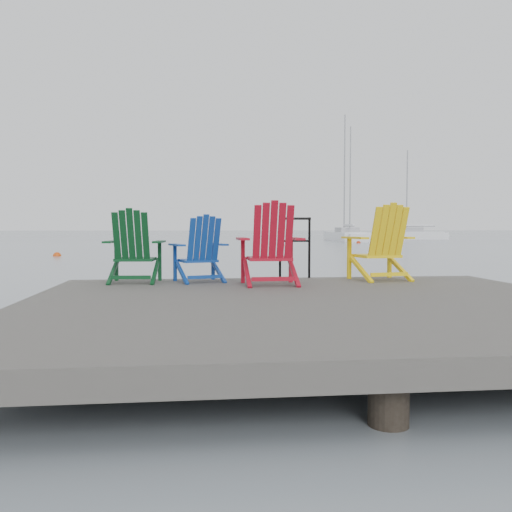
{
  "coord_description": "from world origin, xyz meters",
  "views": [
    {
      "loc": [
        -1.2,
        -5.45,
        1.25
      ],
      "look_at": [
        -0.37,
        2.06,
        0.85
      ],
      "focal_mm": 38.0,
      "sensor_mm": 36.0,
      "label": 1
    }
  ],
  "objects": [
    {
      "name": "ground",
      "position": [
        0.0,
        0.0,
        0.0
      ],
      "size": [
        400.0,
        400.0,
        0.0
      ],
      "primitive_type": "plane",
      "color": "slate",
      "rests_on": "ground"
    },
    {
      "name": "dock",
      "position": [
        0.0,
        0.0,
        0.35
      ],
      "size": [
        6.0,
        5.0,
        1.4
      ],
      "color": "#2C2A27",
      "rests_on": "ground"
    },
    {
      "name": "handrail",
      "position": [
        0.25,
        2.45,
        1.04
      ],
      "size": [
        0.48,
        0.04,
        0.9
      ],
      "color": "black",
      "rests_on": "dock"
    },
    {
      "name": "chair_green",
      "position": [
        -2.04,
        1.97,
        0.99
      ],
      "size": [
        0.81,
        0.75,
        0.97
      ],
      "rotation": [
        0.0,
        0.0,
        -0.07
      ],
      "color": "#0A3819",
      "rests_on": "dock"
    },
    {
      "name": "chair_blue",
      "position": [
        -1.15,
        1.99,
        0.95
      ],
      "size": [
        0.84,
        0.79,
        0.89
      ],
      "rotation": [
        0.0,
        0.0,
        0.29
      ],
      "color": "navy",
      "rests_on": "dock"
    },
    {
      "name": "chair_red",
      "position": [
        -0.24,
        1.48,
        1.03
      ],
      "size": [
        0.84,
        0.78,
        1.05
      ],
      "rotation": [
        0.0,
        0.0,
        0.01
      ],
      "color": "#A30C1D",
      "rests_on": "dock"
    },
    {
      "name": "chair_yellow",
      "position": [
        1.4,
        1.96,
        1.03
      ],
      "size": [
        0.93,
        0.87,
        1.05
      ],
      "rotation": [
        0.0,
        0.0,
        0.16
      ],
      "color": "yellow",
      "rests_on": "dock"
    },
    {
      "name": "sailboat_near",
      "position": [
        12.53,
        43.45,
        0.36
      ],
      "size": [
        2.49,
        8.73,
        11.94
      ],
      "rotation": [
        0.0,
        0.0,
        -0.03
      ],
      "color": "white",
      "rests_on": "ground"
    },
    {
      "name": "sailboat_mid",
      "position": [
        14.72,
        49.39,
        0.36
      ],
      "size": [
        3.91,
        9.02,
        12.03
      ],
      "rotation": [
        0.0,
        0.0,
        -0.19
      ],
      "color": "silver",
      "rests_on": "ground"
    },
    {
      "name": "sailboat_far",
      "position": [
        20.79,
        48.4,
        0.36
      ],
      "size": [
        6.88,
        3.74,
        9.44
      ],
      "rotation": [
        0.0,
        0.0,
        1.25
      ],
      "color": "white",
      "rests_on": "ground"
    },
    {
      "name": "buoy_a",
      "position": [
        -1.12,
        18.2,
        0.0
      ],
      "size": [
        0.38,
        0.38,
        0.38
      ],
      "primitive_type": "sphere",
      "color": "#E9520D",
      "rests_on": "ground"
    },
    {
      "name": "buoy_b",
      "position": [
        -7.21,
        18.79,
        0.0
      ],
      "size": [
        0.35,
        0.35,
        0.35
      ],
      "primitive_type": "sphere",
      "color": "#CE430C",
      "rests_on": "ground"
    },
    {
      "name": "buoy_c",
      "position": [
        4.44,
        29.91,
        0.0
      ],
      "size": [
        0.35,
        0.35,
        0.35
      ],
      "primitive_type": "sphere",
      "color": "red",
      "rests_on": "ground"
    },
    {
      "name": "buoy_d",
      "position": [
        11.53,
        36.03,
        0.0
      ],
      "size": [
        0.36,
        0.36,
        0.36
      ],
      "primitive_type": "sphere",
      "color": "red",
      "rests_on": "ground"
    }
  ]
}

